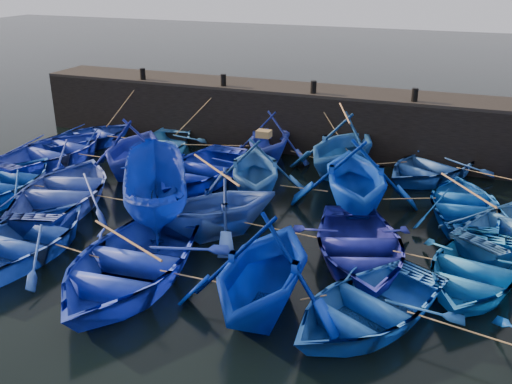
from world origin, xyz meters
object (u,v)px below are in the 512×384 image
(boat_8, at_px, (199,169))
(boat_13, at_px, (4,182))
(wooden_crate, at_px, (264,134))
(boat_0, at_px, (90,136))

(boat_8, relative_size, boat_13, 1.05)
(boat_13, bearing_deg, boat_8, -150.94)
(boat_13, distance_m, wooden_crate, 9.14)
(boat_8, distance_m, boat_13, 6.75)
(boat_0, xyz_separation_m, boat_8, (6.50, -2.29, 0.08))
(boat_0, relative_size, boat_13, 0.89)
(boat_0, distance_m, boat_13, 5.96)
(boat_0, bearing_deg, boat_13, 119.98)
(boat_13, bearing_deg, boat_0, -85.65)
(boat_0, height_order, boat_13, boat_13)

